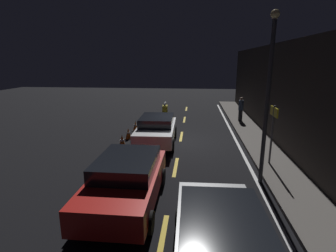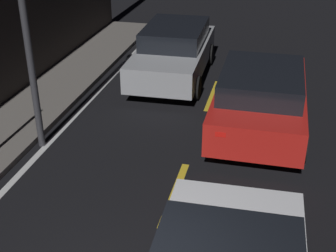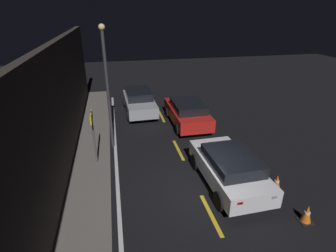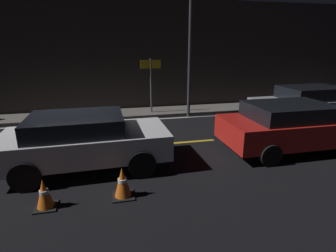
{
  "view_description": "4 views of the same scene",
  "coord_description": "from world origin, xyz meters",
  "views": [
    {
      "loc": [
        13.49,
        0.69,
        4.21
      ],
      "look_at": [
        1.73,
        -0.49,
        1.28
      ],
      "focal_mm": 28.0,
      "sensor_mm": 36.0,
      "label": 1
    },
    {
      "loc": [
        -3.21,
        -1.48,
        4.92
      ],
      "look_at": [
        3.81,
        0.2,
        1.18
      ],
      "focal_mm": 50.0,
      "sensor_mm": 36.0,
      "label": 2
    },
    {
      "loc": [
        -7.35,
        2.82,
        6.32
      ],
      "look_at": [
        3.65,
        0.49,
        1.27
      ],
      "focal_mm": 28.0,
      "sensor_mm": 36.0,
      "label": 3
    },
    {
      "loc": [
        1.15,
        -7.8,
        3.07
      ],
      "look_at": [
        2.84,
        -0.32,
        0.7
      ],
      "focal_mm": 28.0,
      "sensor_mm": 36.0,
      "label": 4
    }
  ],
  "objects": [
    {
      "name": "taxi_red",
      "position": [
        6.45,
        -1.27,
        0.77
      ],
      "size": [
        4.28,
        2.04,
        1.44
      ],
      "rotation": [
        0.0,
        0.0,
        0.0
      ],
      "color": "red",
      "rests_on": "ground"
    },
    {
      "name": "lane_dash_d",
      "position": [
        3.5,
        0.0,
        0.0
      ],
      "size": [
        2.0,
        0.14,
        0.01
      ],
      "color": "gold",
      "rests_on": "ground"
    },
    {
      "name": "hatchback_silver",
      "position": [
        9.06,
        1.28,
        0.78
      ],
      "size": [
        4.36,
        1.99,
        1.46
      ],
      "rotation": [
        0.0,
        0.0,
        3.17
      ],
      "color": "#9EA0A5",
      "rests_on": "ground"
    },
    {
      "name": "lane_dash_e",
      "position": [
        8.0,
        0.0,
        0.0
      ],
      "size": [
        2.0,
        0.14,
        0.01
      ],
      "color": "gold",
      "rests_on": "ground"
    }
  ]
}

